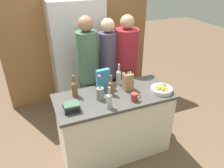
{
  "coord_description": "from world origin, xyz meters",
  "views": [
    {
      "loc": [
        -0.91,
        -2.15,
        2.36
      ],
      "look_at": [
        0.0,
        0.08,
        1.04
      ],
      "focal_mm": 35.0,
      "sensor_mm": 36.0,
      "label": 1
    }
  ],
  "objects_px": {
    "book_stack": "(71,107)",
    "bottle_vinegar": "(111,87)",
    "refrigerator": "(78,57)",
    "bottle_wine": "(109,100)",
    "bottle_oil": "(119,77)",
    "fruit_bowl": "(162,89)",
    "person_at_sink": "(88,70)",
    "cereal_box": "(103,79)",
    "person_in_red_tee": "(126,65)",
    "knife_block": "(128,81)",
    "bottle_water": "(75,88)",
    "flower_vase": "(100,92)",
    "coffee_mug": "(135,97)",
    "person_in_blue": "(108,66)"
  },
  "relations": [
    {
      "from": "bottle_wine",
      "to": "bottle_water",
      "type": "relative_size",
      "value": 0.95
    },
    {
      "from": "cereal_box",
      "to": "person_in_red_tee",
      "type": "distance_m",
      "value": 0.71
    },
    {
      "from": "bottle_oil",
      "to": "bottle_wine",
      "type": "height_order",
      "value": "bottle_oil"
    },
    {
      "from": "person_in_red_tee",
      "to": "knife_block",
      "type": "bearing_deg",
      "value": -121.34
    },
    {
      "from": "book_stack",
      "to": "bottle_vinegar",
      "type": "relative_size",
      "value": 0.69
    },
    {
      "from": "flower_vase",
      "to": "cereal_box",
      "type": "bearing_deg",
      "value": 61.77
    },
    {
      "from": "cereal_box",
      "to": "book_stack",
      "type": "relative_size",
      "value": 1.47
    },
    {
      "from": "coffee_mug",
      "to": "person_in_red_tee",
      "type": "height_order",
      "value": "person_in_red_tee"
    },
    {
      "from": "person_at_sink",
      "to": "person_in_red_tee",
      "type": "bearing_deg",
      "value": -22.04
    },
    {
      "from": "cereal_box",
      "to": "bottle_vinegar",
      "type": "distance_m",
      "value": 0.19
    },
    {
      "from": "book_stack",
      "to": "person_at_sink",
      "type": "relative_size",
      "value": 0.1
    },
    {
      "from": "bottle_vinegar",
      "to": "coffee_mug",
      "type": "bearing_deg",
      "value": -49.21
    },
    {
      "from": "refrigerator",
      "to": "bottle_wine",
      "type": "xyz_separation_m",
      "value": [
        -0.04,
        -1.56,
        0.07
      ]
    },
    {
      "from": "knife_block",
      "to": "bottle_water",
      "type": "height_order",
      "value": "knife_block"
    },
    {
      "from": "bottle_wine",
      "to": "bottle_vinegar",
      "type": "bearing_deg",
      "value": 64.04
    },
    {
      "from": "bottle_wine",
      "to": "person_in_red_tee",
      "type": "xyz_separation_m",
      "value": [
        0.63,
        0.89,
        -0.04
      ]
    },
    {
      "from": "coffee_mug",
      "to": "person_in_blue",
      "type": "distance_m",
      "value": 0.94
    },
    {
      "from": "person_at_sink",
      "to": "coffee_mug",
      "type": "bearing_deg",
      "value": -93.92
    },
    {
      "from": "book_stack",
      "to": "bottle_vinegar",
      "type": "bearing_deg",
      "value": 16.06
    },
    {
      "from": "cereal_box",
      "to": "person_at_sink",
      "type": "relative_size",
      "value": 0.15
    },
    {
      "from": "bottle_vinegar",
      "to": "person_at_sink",
      "type": "xyz_separation_m",
      "value": [
        -0.11,
        0.6,
        0.0
      ]
    },
    {
      "from": "knife_block",
      "to": "person_in_red_tee",
      "type": "distance_m",
      "value": 0.64
    },
    {
      "from": "bottle_vinegar",
      "to": "person_at_sink",
      "type": "height_order",
      "value": "person_at_sink"
    },
    {
      "from": "person_in_red_tee",
      "to": "person_at_sink",
      "type": "bearing_deg",
      "value": 174.86
    },
    {
      "from": "fruit_bowl",
      "to": "bottle_water",
      "type": "bearing_deg",
      "value": 163.42
    },
    {
      "from": "cereal_box",
      "to": "bottle_water",
      "type": "relative_size",
      "value": 0.97
    },
    {
      "from": "fruit_bowl",
      "to": "cereal_box",
      "type": "relative_size",
      "value": 1.02
    },
    {
      "from": "coffee_mug",
      "to": "person_in_blue",
      "type": "relative_size",
      "value": 0.07
    },
    {
      "from": "bottle_oil",
      "to": "fruit_bowl",
      "type": "bearing_deg",
      "value": -41.85
    },
    {
      "from": "person_at_sink",
      "to": "person_in_blue",
      "type": "height_order",
      "value": "person_at_sink"
    },
    {
      "from": "bottle_water",
      "to": "person_in_blue",
      "type": "relative_size",
      "value": 0.17
    },
    {
      "from": "cereal_box",
      "to": "flower_vase",
      "type": "bearing_deg",
      "value": -118.23
    },
    {
      "from": "flower_vase",
      "to": "bottle_oil",
      "type": "distance_m",
      "value": 0.45
    },
    {
      "from": "flower_vase",
      "to": "bottle_wine",
      "type": "relative_size",
      "value": 1.24
    },
    {
      "from": "cereal_box",
      "to": "bottle_wine",
      "type": "distance_m",
      "value": 0.45
    },
    {
      "from": "refrigerator",
      "to": "person_at_sink",
      "type": "distance_m",
      "value": 0.71
    },
    {
      "from": "bottle_oil",
      "to": "person_at_sink",
      "type": "height_order",
      "value": "person_at_sink"
    },
    {
      "from": "cereal_box",
      "to": "person_at_sink",
      "type": "distance_m",
      "value": 0.42
    },
    {
      "from": "bottle_water",
      "to": "person_in_blue",
      "type": "xyz_separation_m",
      "value": [
        0.66,
        0.56,
        -0.05
      ]
    },
    {
      "from": "knife_block",
      "to": "bottle_vinegar",
      "type": "xyz_separation_m",
      "value": [
        -0.25,
        -0.04,
        -0.01
      ]
    },
    {
      "from": "person_at_sink",
      "to": "flower_vase",
      "type": "bearing_deg",
      "value": -119.18
    },
    {
      "from": "refrigerator",
      "to": "knife_block",
      "type": "distance_m",
      "value": 1.3
    },
    {
      "from": "refrigerator",
      "to": "bottle_oil",
      "type": "xyz_separation_m",
      "value": [
        0.29,
        -1.09,
        0.08
      ]
    },
    {
      "from": "refrigerator",
      "to": "bottle_wine",
      "type": "relative_size",
      "value": 7.09
    },
    {
      "from": "flower_vase",
      "to": "coffee_mug",
      "type": "relative_size",
      "value": 2.86
    },
    {
      "from": "coffee_mug",
      "to": "bottle_oil",
      "type": "relative_size",
      "value": 0.39
    },
    {
      "from": "fruit_bowl",
      "to": "person_in_blue",
      "type": "distance_m",
      "value": 0.97
    },
    {
      "from": "coffee_mug",
      "to": "person_in_blue",
      "type": "height_order",
      "value": "person_in_blue"
    },
    {
      "from": "book_stack",
      "to": "bottle_wine",
      "type": "height_order",
      "value": "bottle_wine"
    },
    {
      "from": "bottle_oil",
      "to": "person_at_sink",
      "type": "distance_m",
      "value": 0.5
    }
  ]
}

